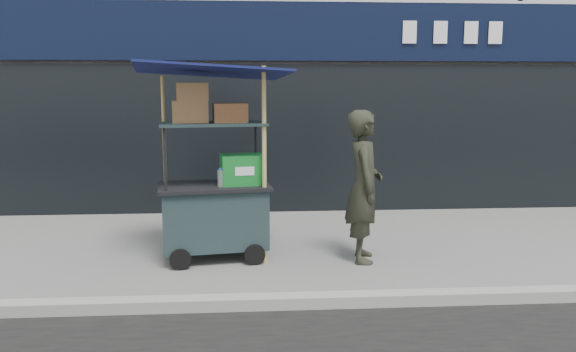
{
  "coord_description": "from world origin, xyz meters",
  "views": [
    {
      "loc": [
        -0.36,
        -5.18,
        2.05
      ],
      "look_at": [
        0.08,
        1.2,
        1.03
      ],
      "focal_mm": 35.0,
      "sensor_mm": 36.0,
      "label": 1
    }
  ],
  "objects": [
    {
      "name": "ground",
      "position": [
        0.0,
        0.0,
        0.0
      ],
      "size": [
        80.0,
        80.0,
        0.0
      ],
      "primitive_type": "plane",
      "color": "slate",
      "rests_on": "ground"
    },
    {
      "name": "curb",
      "position": [
        0.0,
        -0.2,
        0.06
      ],
      "size": [
        80.0,
        0.18,
        0.12
      ],
      "primitive_type": "cube",
      "color": "gray",
      "rests_on": "ground"
    },
    {
      "name": "vendor_cart",
      "position": [
        -0.77,
        1.4,
        0.82
      ],
      "size": [
        1.88,
        1.45,
        2.32
      ],
      "rotation": [
        0.0,
        0.0,
        0.15
      ],
      "color": "#1B2A2E",
      "rests_on": "ground"
    },
    {
      "name": "vendor_man",
      "position": [
        0.97,
        1.21,
        0.89
      ],
      "size": [
        0.5,
        0.7,
        1.78
      ],
      "primitive_type": "imported",
      "rotation": [
        0.0,
        0.0,
        1.46
      ],
      "color": "#27291E",
      "rests_on": "ground"
    }
  ]
}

